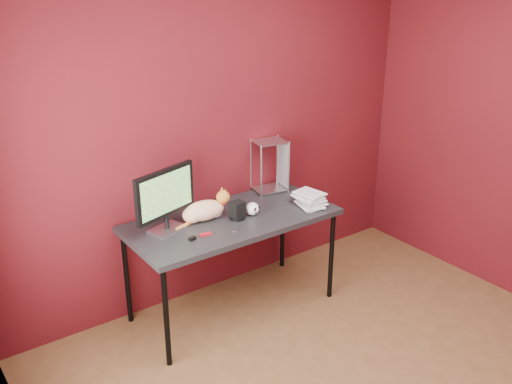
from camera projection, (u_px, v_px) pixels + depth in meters
room at (408, 175)px, 2.82m from camera, size 3.52×3.52×2.61m
desk at (232, 224)px, 4.05m from camera, size 1.50×0.70×0.75m
monitor at (165, 197)px, 3.74m from camera, size 0.49×0.22×0.44m
cat at (204, 210)px, 3.97m from camera, size 0.45×0.19×0.21m
skull_mug at (253, 209)px, 4.05m from camera, size 0.10×0.10×0.09m
speaker at (237, 211)px, 3.99m from camera, size 0.11×0.11×0.13m
book_stack at (302, 136)px, 4.00m from camera, size 0.21×0.25×1.08m
wire_rack at (270, 166)px, 4.44m from camera, size 0.27×0.23×0.41m
pocket_knife at (206, 234)px, 3.76m from camera, size 0.08×0.04×0.02m
black_gadget at (192, 238)px, 3.70m from camera, size 0.05×0.04×0.02m
washer at (235, 230)px, 3.83m from camera, size 0.05×0.05×0.00m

